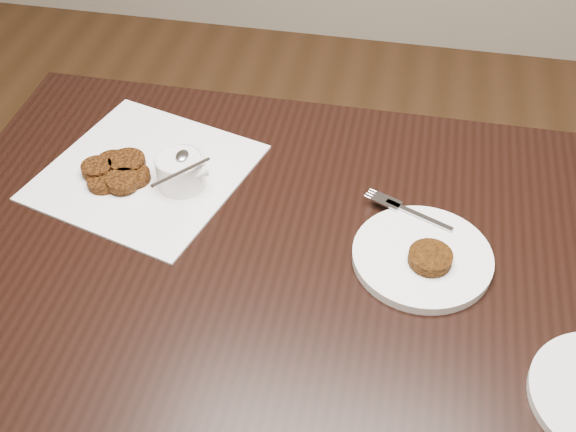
# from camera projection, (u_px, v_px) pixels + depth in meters

# --- Properties ---
(table) EXTENTS (1.26, 0.81, 0.75)m
(table) POSITION_uv_depth(u_px,v_px,m) (315.00, 396.00, 1.34)
(table) COLOR black
(table) RESTS_ON floor
(napkin) EXTENTS (0.39, 0.39, 0.00)m
(napkin) POSITION_uv_depth(u_px,v_px,m) (146.00, 172.00, 1.23)
(napkin) COLOR white
(napkin) RESTS_ON table
(sauce_ramekin) EXTENTS (0.12, 0.12, 0.12)m
(sauce_ramekin) POSITION_uv_depth(u_px,v_px,m) (179.00, 157.00, 1.16)
(sauce_ramekin) COLOR white
(sauce_ramekin) RESTS_ON napkin
(patty_cluster) EXTENTS (0.23, 0.23, 0.02)m
(patty_cluster) POSITION_uv_depth(u_px,v_px,m) (113.00, 170.00, 1.21)
(patty_cluster) COLOR #5D2D0C
(patty_cluster) RESTS_ON napkin
(plate_with_patty) EXTENTS (0.28, 0.28, 0.03)m
(plate_with_patty) POSITION_uv_depth(u_px,v_px,m) (423.00, 253.00, 1.07)
(plate_with_patty) COLOR white
(plate_with_patty) RESTS_ON table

